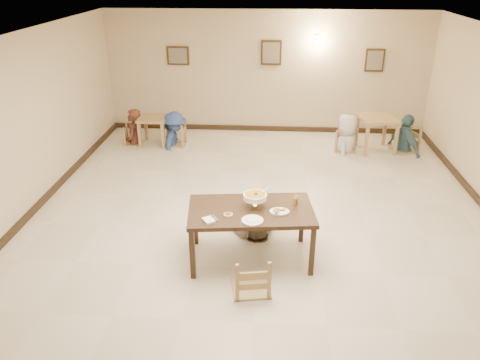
# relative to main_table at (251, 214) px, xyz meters

# --- Properties ---
(floor) EXTENTS (10.00, 10.00, 0.00)m
(floor) POSITION_rel_main_table_xyz_m (0.11, 0.85, -0.75)
(floor) COLOR beige
(floor) RESTS_ON ground
(ceiling) EXTENTS (10.00, 10.00, 0.00)m
(ceiling) POSITION_rel_main_table_xyz_m (0.11, 0.85, 2.25)
(ceiling) COLOR white
(ceiling) RESTS_ON wall_back
(wall_back) EXTENTS (10.00, 0.00, 10.00)m
(wall_back) POSITION_rel_main_table_xyz_m (0.11, 5.85, 0.75)
(wall_back) COLOR beige
(wall_back) RESTS_ON floor
(wall_left) EXTENTS (0.00, 10.00, 10.00)m
(wall_left) POSITION_rel_main_table_xyz_m (-3.89, 0.85, 0.75)
(wall_left) COLOR beige
(wall_left) RESTS_ON floor
(baseboard_back) EXTENTS (8.00, 0.06, 0.12)m
(baseboard_back) POSITION_rel_main_table_xyz_m (0.11, 5.82, -0.69)
(baseboard_back) COLOR black
(baseboard_back) RESTS_ON floor
(baseboard_left) EXTENTS (0.06, 10.00, 0.12)m
(baseboard_left) POSITION_rel_main_table_xyz_m (-3.86, 0.85, -0.69)
(baseboard_left) COLOR black
(baseboard_left) RESTS_ON floor
(picture_a) EXTENTS (0.55, 0.04, 0.45)m
(picture_a) POSITION_rel_main_table_xyz_m (-2.09, 5.80, 1.15)
(picture_a) COLOR #362511
(picture_a) RESTS_ON wall_back
(picture_b) EXTENTS (0.50, 0.04, 0.60)m
(picture_b) POSITION_rel_main_table_xyz_m (0.21, 5.80, 1.25)
(picture_b) COLOR #362511
(picture_b) RESTS_ON wall_back
(picture_c) EXTENTS (0.45, 0.04, 0.55)m
(picture_c) POSITION_rel_main_table_xyz_m (2.71, 5.80, 1.10)
(picture_c) COLOR #362511
(picture_c) RESTS_ON wall_back
(wall_sconce) EXTENTS (0.16, 0.05, 0.22)m
(wall_sconce) POSITION_rel_main_table_xyz_m (1.31, 5.81, 1.55)
(wall_sconce) COLOR #FFD88C
(wall_sconce) RESTS_ON wall_back
(main_table) EXTENTS (1.87, 1.18, 0.83)m
(main_table) POSITION_rel_main_table_xyz_m (0.00, 0.00, 0.00)
(main_table) COLOR #362012
(main_table) RESTS_ON floor
(chair_far) EXTENTS (0.47, 0.47, 1.00)m
(chair_far) POSITION_rel_main_table_xyz_m (0.05, 0.77, -0.25)
(chair_far) COLOR tan
(chair_far) RESTS_ON floor
(chair_near) EXTENTS (0.50, 0.50, 1.07)m
(chair_near) POSITION_rel_main_table_xyz_m (0.04, -0.72, -0.21)
(chair_near) COLOR tan
(chair_near) RESTS_ON floor
(main_diner) EXTENTS (0.81, 0.66, 1.58)m
(main_diner) POSITION_rel_main_table_xyz_m (0.04, 0.69, 0.04)
(main_diner) COLOR gray
(main_diner) RESTS_ON floor
(curry_warmer) EXTENTS (0.38, 0.34, 0.30)m
(curry_warmer) POSITION_rel_main_table_xyz_m (0.05, 0.05, 0.26)
(curry_warmer) COLOR silver
(curry_warmer) RESTS_ON main_table
(rice_plate_far) EXTENTS (0.31, 0.31, 0.07)m
(rice_plate_far) POSITION_rel_main_table_xyz_m (0.02, 0.33, 0.10)
(rice_plate_far) COLOR white
(rice_plate_far) RESTS_ON main_table
(rice_plate_near) EXTENTS (0.30, 0.30, 0.07)m
(rice_plate_near) POSITION_rel_main_table_xyz_m (0.04, -0.34, 0.10)
(rice_plate_near) COLOR white
(rice_plate_near) RESTS_ON main_table
(fried_plate) EXTENTS (0.28, 0.28, 0.06)m
(fried_plate) POSITION_rel_main_table_xyz_m (0.40, -0.07, 0.10)
(fried_plate) COLOR white
(fried_plate) RESTS_ON main_table
(chili_dish) EXTENTS (0.12, 0.12, 0.03)m
(chili_dish) POSITION_rel_main_table_xyz_m (-0.31, -0.20, 0.09)
(chili_dish) COLOR white
(chili_dish) RESTS_ON main_table
(napkin_cutlery) EXTENTS (0.24, 0.27, 0.03)m
(napkin_cutlery) POSITION_rel_main_table_xyz_m (-0.55, -0.38, 0.10)
(napkin_cutlery) COLOR white
(napkin_cutlery) RESTS_ON main_table
(drink_glass) EXTENTS (0.07, 0.07, 0.14)m
(drink_glass) POSITION_rel_main_table_xyz_m (0.64, 0.19, 0.15)
(drink_glass) COLOR white
(drink_glass) RESTS_ON main_table
(bg_table_left) EXTENTS (0.68, 0.68, 0.67)m
(bg_table_left) POSITION_rel_main_table_xyz_m (-2.54, 4.65, -0.21)
(bg_table_left) COLOR tan
(bg_table_left) RESTS_ON floor
(bg_table_right) EXTENTS (0.92, 0.92, 0.80)m
(bg_table_right) POSITION_rel_main_table_xyz_m (2.68, 4.59, -0.09)
(bg_table_right) COLOR tan
(bg_table_right) RESTS_ON floor
(bg_chair_ll) EXTENTS (0.42, 0.42, 0.89)m
(bg_chair_ll) POSITION_rel_main_table_xyz_m (-3.03, 4.63, -0.30)
(bg_chair_ll) COLOR tan
(bg_chair_ll) RESTS_ON floor
(bg_chair_lr) EXTENTS (0.49, 0.49, 1.05)m
(bg_chair_lr) POSITION_rel_main_table_xyz_m (-2.04, 4.61, -0.23)
(bg_chair_lr) COLOR tan
(bg_chair_lr) RESTS_ON floor
(bg_chair_rl) EXTENTS (0.47, 0.47, 0.99)m
(bg_chair_rl) POSITION_rel_main_table_xyz_m (2.01, 4.54, -0.25)
(bg_chair_rl) COLOR tan
(bg_chair_rl) RESTS_ON floor
(bg_chair_rr) EXTENTS (0.50, 0.50, 1.07)m
(bg_chair_rr) POSITION_rel_main_table_xyz_m (3.36, 4.60, -0.21)
(bg_chair_rr) COLOR tan
(bg_chair_rr) RESTS_ON floor
(bg_diner_a) EXTENTS (0.44, 0.65, 1.73)m
(bg_diner_a) POSITION_rel_main_table_xyz_m (-3.03, 4.63, 0.12)
(bg_diner_a) COLOR #55291E
(bg_diner_a) RESTS_ON floor
(bg_diner_b) EXTENTS (0.66, 1.08, 1.64)m
(bg_diner_b) POSITION_rel_main_table_xyz_m (-2.04, 4.61, 0.07)
(bg_diner_b) COLOR #3E5BA0
(bg_diner_b) RESTS_ON floor
(bg_diner_c) EXTENTS (0.77, 0.97, 1.73)m
(bg_diner_c) POSITION_rel_main_table_xyz_m (2.01, 4.54, 0.12)
(bg_diner_c) COLOR silver
(bg_diner_c) RESTS_ON floor
(bg_diner_d) EXTENTS (0.85, 1.11, 1.75)m
(bg_diner_d) POSITION_rel_main_table_xyz_m (3.36, 4.60, 0.13)
(bg_diner_d) COLOR slate
(bg_diner_d) RESTS_ON floor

